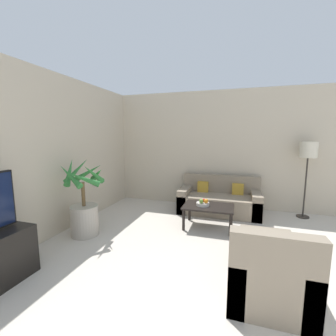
{
  "coord_description": "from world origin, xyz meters",
  "views": [
    {
      "loc": [
        -0.4,
        0.67,
        1.67
      ],
      "look_at": [
        -1.79,
        5.12,
        1.0
      ],
      "focal_mm": 24.0,
      "sensor_mm": 36.0,
      "label": 1
    }
  ],
  "objects_px": {
    "sofa_loveseat": "(219,200)",
    "ottoman": "(266,246)",
    "fruit_bowl": "(203,204)",
    "potted_palm": "(84,208)",
    "floor_lamp": "(308,154)",
    "apple_red": "(204,200)",
    "apple_green": "(201,201)",
    "armchair": "(268,276)",
    "orange_fruit": "(206,201)",
    "coffee_table": "(208,209)"
  },
  "relations": [
    {
      "from": "sofa_loveseat",
      "to": "ottoman",
      "type": "distance_m",
      "value": 1.91
    },
    {
      "from": "fruit_bowl",
      "to": "potted_palm",
      "type": "bearing_deg",
      "value": -153.89
    },
    {
      "from": "floor_lamp",
      "to": "apple_red",
      "type": "height_order",
      "value": "floor_lamp"
    },
    {
      "from": "apple_green",
      "to": "armchair",
      "type": "height_order",
      "value": "armchair"
    },
    {
      "from": "orange_fruit",
      "to": "floor_lamp",
      "type": "bearing_deg",
      "value": 32.04
    },
    {
      "from": "orange_fruit",
      "to": "ottoman",
      "type": "bearing_deg",
      "value": -39.87
    },
    {
      "from": "fruit_bowl",
      "to": "ottoman",
      "type": "xyz_separation_m",
      "value": [
        0.99,
        -0.8,
        -0.27
      ]
    },
    {
      "from": "ottoman",
      "to": "fruit_bowl",
      "type": "bearing_deg",
      "value": 141.17
    },
    {
      "from": "apple_green",
      "to": "orange_fruit",
      "type": "relative_size",
      "value": 1.01
    },
    {
      "from": "potted_palm",
      "to": "orange_fruit",
      "type": "xyz_separation_m",
      "value": [
        1.92,
        0.89,
        0.04
      ]
    },
    {
      "from": "coffee_table",
      "to": "floor_lamp",
      "type": "bearing_deg",
      "value": 31.67
    },
    {
      "from": "sofa_loveseat",
      "to": "ottoman",
      "type": "relative_size",
      "value": 2.51
    },
    {
      "from": "potted_palm",
      "to": "apple_green",
      "type": "relative_size",
      "value": 16.69
    },
    {
      "from": "ottoman",
      "to": "orange_fruit",
      "type": "bearing_deg",
      "value": 140.13
    },
    {
      "from": "coffee_table",
      "to": "apple_red",
      "type": "relative_size",
      "value": 14.01
    },
    {
      "from": "apple_red",
      "to": "apple_green",
      "type": "height_order",
      "value": "apple_green"
    },
    {
      "from": "floor_lamp",
      "to": "apple_green",
      "type": "distance_m",
      "value": 2.4
    },
    {
      "from": "apple_green",
      "to": "armchair",
      "type": "bearing_deg",
      "value": -59.97
    },
    {
      "from": "apple_green",
      "to": "armchair",
      "type": "distance_m",
      "value": 1.88
    },
    {
      "from": "apple_green",
      "to": "sofa_loveseat",
      "type": "bearing_deg",
      "value": 76.51
    },
    {
      "from": "floor_lamp",
      "to": "orange_fruit",
      "type": "height_order",
      "value": "floor_lamp"
    },
    {
      "from": "floor_lamp",
      "to": "coffee_table",
      "type": "relative_size",
      "value": 1.73
    },
    {
      "from": "floor_lamp",
      "to": "apple_red",
      "type": "xyz_separation_m",
      "value": [
        -1.89,
        -1.09,
        -0.82
      ]
    },
    {
      "from": "sofa_loveseat",
      "to": "orange_fruit",
      "type": "distance_m",
      "value": 1.01
    },
    {
      "from": "apple_green",
      "to": "armchair",
      "type": "xyz_separation_m",
      "value": [
        0.94,
        -1.62,
        -0.24
      ]
    },
    {
      "from": "sofa_loveseat",
      "to": "floor_lamp",
      "type": "relative_size",
      "value": 1.1
    },
    {
      "from": "coffee_table",
      "to": "armchair",
      "type": "distance_m",
      "value": 1.88
    },
    {
      "from": "sofa_loveseat",
      "to": "orange_fruit",
      "type": "xyz_separation_m",
      "value": [
        -0.16,
        -0.96,
        0.25
      ]
    },
    {
      "from": "potted_palm",
      "to": "floor_lamp",
      "type": "xyz_separation_m",
      "value": [
        3.76,
        2.04,
        0.85
      ]
    },
    {
      "from": "coffee_table",
      "to": "orange_fruit",
      "type": "height_order",
      "value": "orange_fruit"
    },
    {
      "from": "apple_red",
      "to": "armchair",
      "type": "relative_size",
      "value": 0.08
    },
    {
      "from": "floor_lamp",
      "to": "fruit_bowl",
      "type": "bearing_deg",
      "value": -149.3
    },
    {
      "from": "ottoman",
      "to": "armchair",
      "type": "bearing_deg",
      "value": -95.13
    },
    {
      "from": "floor_lamp",
      "to": "apple_red",
      "type": "distance_m",
      "value": 2.33
    },
    {
      "from": "potted_palm",
      "to": "apple_red",
      "type": "height_order",
      "value": "potted_palm"
    },
    {
      "from": "potted_palm",
      "to": "armchair",
      "type": "relative_size",
      "value": 1.56
    },
    {
      "from": "floor_lamp",
      "to": "ottoman",
      "type": "bearing_deg",
      "value": -115.3
    },
    {
      "from": "sofa_loveseat",
      "to": "apple_green",
      "type": "xyz_separation_m",
      "value": [
        -0.24,
        -1.0,
        0.25
      ]
    },
    {
      "from": "apple_green",
      "to": "ottoman",
      "type": "distance_m",
      "value": 1.3
    },
    {
      "from": "floor_lamp",
      "to": "fruit_bowl",
      "type": "relative_size",
      "value": 6.66
    },
    {
      "from": "apple_green",
      "to": "orange_fruit",
      "type": "xyz_separation_m",
      "value": [
        0.08,
        0.03,
        -0.0
      ]
    },
    {
      "from": "apple_red",
      "to": "orange_fruit",
      "type": "distance_m",
      "value": 0.08
    },
    {
      "from": "coffee_table",
      "to": "ottoman",
      "type": "distance_m",
      "value": 1.22
    },
    {
      "from": "sofa_loveseat",
      "to": "armchair",
      "type": "xyz_separation_m",
      "value": [
        0.7,
        -2.61,
        0.01
      ]
    },
    {
      "from": "potted_palm",
      "to": "fruit_bowl",
      "type": "bearing_deg",
      "value": 26.11
    },
    {
      "from": "fruit_bowl",
      "to": "apple_red",
      "type": "relative_size",
      "value": 3.65
    },
    {
      "from": "armchair",
      "to": "ottoman",
      "type": "distance_m",
      "value": 0.88
    },
    {
      "from": "sofa_loveseat",
      "to": "coffee_table",
      "type": "relative_size",
      "value": 1.9
    },
    {
      "from": "sofa_loveseat",
      "to": "apple_red",
      "type": "xyz_separation_m",
      "value": [
        -0.21,
        -0.9,
        0.24
      ]
    },
    {
      "from": "orange_fruit",
      "to": "sofa_loveseat",
      "type": "bearing_deg",
      "value": 80.74
    }
  ]
}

